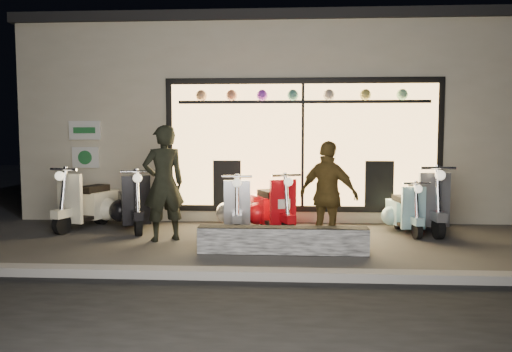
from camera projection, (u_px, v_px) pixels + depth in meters
The scene contains 12 objects.
ground at pixel (256, 244), 8.07m from camera, with size 40.00×40.00×0.00m, color #383533.
kerb at pixel (247, 274), 6.08m from camera, with size 40.00×0.25×0.12m, color slate.
shop_building at pixel (268, 121), 12.86m from camera, with size 10.20×6.23×4.20m.
graffiti_barrier at pixel (283, 240), 7.39m from camera, with size 2.51×0.28×0.40m, color black.
scooter_silver at pixel (237, 208), 9.22m from camera, with size 0.54×1.44×1.02m.
scooter_red at pixel (271, 208), 9.12m from camera, with size 0.86×1.44×1.05m.
scooter_black at pixel (133, 205), 9.39m from camera, with size 0.89×1.50×1.10m.
scooter_cream at pixel (92, 203), 9.54m from camera, with size 0.81×1.57×1.12m.
scooter_blue at pixel (403, 211), 9.05m from camera, with size 0.50×1.29×0.92m.
scooter_grey at pixel (422, 205), 9.23m from camera, with size 0.56×1.64×1.17m.
man at pixel (164, 183), 8.24m from camera, with size 0.70×0.46×1.92m, color black.
woman at pixel (328, 195), 7.62m from camera, with size 0.98×0.41×1.67m, color brown.
Camera 1 is at (0.48, -7.94, 1.76)m, focal length 35.00 mm.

